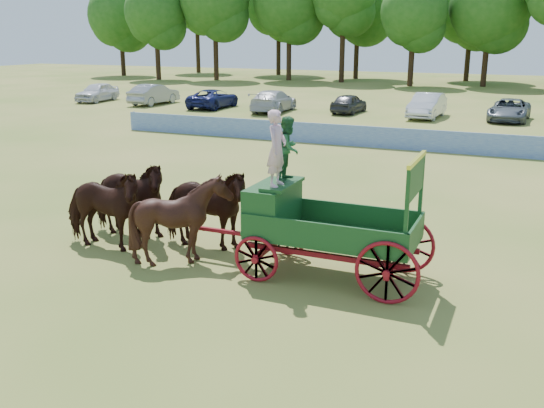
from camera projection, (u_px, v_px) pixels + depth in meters
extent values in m
plane|color=#9E8B47|center=(163.00, 269.00, 14.66)|extent=(160.00, 160.00, 0.00)
imported|color=black|center=(102.00, 209.00, 15.73)|extent=(2.65, 1.26, 2.22)
imported|color=black|center=(128.00, 199.00, 16.70)|extent=(2.64, 1.24, 2.22)
imported|color=black|center=(181.00, 220.00, 14.81)|extent=(2.22, 2.03, 2.22)
imported|color=black|center=(204.00, 208.00, 15.79)|extent=(2.69, 1.35, 2.22)
cube|color=maroon|center=(273.00, 244.00, 14.60)|extent=(0.12, 2.00, 0.12)
cube|color=maroon|center=(396.00, 262.00, 13.45)|extent=(0.12, 2.00, 0.12)
cube|color=maroon|center=(325.00, 256.00, 13.50)|extent=(3.80, 0.10, 0.12)
cube|color=maroon|center=(339.00, 241.00, 14.48)|extent=(3.80, 0.10, 0.12)
cube|color=maroon|center=(239.00, 234.00, 14.90)|extent=(2.80, 0.09, 0.09)
cube|color=#194C1C|center=(333.00, 236.00, 13.91)|extent=(3.80, 1.80, 0.10)
cube|color=#194C1C|center=(320.00, 235.00, 13.06)|extent=(3.80, 0.06, 0.55)
cube|color=#194C1C|center=(344.00, 214.00, 14.61)|extent=(3.80, 0.06, 0.55)
cube|color=#194C1C|center=(416.00, 234.00, 13.11)|extent=(0.06, 1.80, 0.55)
cube|color=#194C1C|center=(273.00, 206.00, 14.34)|extent=(0.85, 1.70, 1.05)
cube|color=#194C1C|center=(283.00, 184.00, 14.09)|extent=(0.55, 1.50, 0.08)
cube|color=#194C1C|center=(258.00, 213.00, 14.54)|extent=(0.10, 1.60, 0.65)
cube|color=#194C1C|center=(265.00, 225.00, 14.55)|extent=(0.55, 1.60, 0.06)
cube|color=#194C1C|center=(406.00, 215.00, 12.26)|extent=(0.08, 0.08, 1.80)
cube|color=#194C1C|center=(421.00, 196.00, 13.68)|extent=(0.08, 0.08, 1.80)
cube|color=#194C1C|center=(416.00, 178.00, 12.81)|extent=(0.07, 1.75, 0.75)
cube|color=yellow|center=(417.00, 159.00, 12.70)|extent=(0.08, 1.80, 0.09)
cube|color=yellow|center=(414.00, 178.00, 12.82)|extent=(0.02, 1.30, 0.12)
torus|color=maroon|center=(256.00, 259.00, 13.77)|extent=(1.09, 0.09, 1.09)
torus|color=maroon|center=(287.00, 235.00, 15.45)|extent=(1.09, 0.09, 1.09)
torus|color=maroon|center=(387.00, 273.00, 12.58)|extent=(1.39, 0.09, 1.39)
torus|color=maroon|center=(405.00, 245.00, 14.26)|extent=(1.39, 0.09, 1.39)
imported|color=#DCA8BD|center=(277.00, 148.00, 13.53)|extent=(0.41, 0.63, 1.72)
imported|color=#225C30|center=(288.00, 148.00, 14.18)|extent=(0.57, 0.73, 1.50)
cube|color=#1F43A9|center=(343.00, 135.00, 30.80)|extent=(26.00, 0.08, 1.05)
imported|color=silver|center=(97.00, 92.00, 50.72)|extent=(2.28, 4.74, 1.56)
imported|color=gray|center=(154.00, 94.00, 48.62)|extent=(1.94, 4.96, 1.61)
imported|color=navy|center=(213.00, 99.00, 46.29)|extent=(2.42, 5.13, 1.42)
imported|color=silver|center=(273.00, 101.00, 43.99)|extent=(2.55, 5.55, 1.57)
imported|color=#333338|center=(349.00, 103.00, 43.30)|extent=(1.89, 4.17, 1.39)
imported|color=silver|center=(427.00, 106.00, 40.80)|extent=(1.98, 5.04, 1.63)
imported|color=slate|center=(509.00, 110.00, 39.41)|extent=(2.61, 5.20, 1.41)
cylinder|color=#382314|center=(123.00, 59.00, 81.74)|extent=(0.60, 0.60, 4.27)
sphere|color=#1B5115|center=(120.00, 15.00, 80.19)|extent=(8.39, 8.39, 8.39)
cylinder|color=#382314|center=(158.00, 62.00, 74.76)|extent=(0.60, 0.60, 4.35)
sphere|color=#1B5115|center=(156.00, 12.00, 73.18)|extent=(7.47, 7.47, 7.47)
cylinder|color=#382314|center=(216.00, 58.00, 74.00)|extent=(0.60, 0.60, 5.23)
cylinder|color=#382314|center=(289.00, 59.00, 73.57)|extent=(0.60, 0.60, 5.09)
sphere|color=#1B5115|center=(289.00, 0.00, 71.72)|extent=(8.70, 8.70, 8.70)
cylinder|color=#382314|center=(342.00, 59.00, 70.32)|extent=(0.60, 0.60, 5.43)
cylinder|color=#382314|center=(411.00, 66.00, 65.26)|extent=(0.60, 0.60, 4.20)
sphere|color=#1B5115|center=(414.00, 12.00, 63.73)|extent=(7.06, 7.06, 7.06)
cylinder|color=#382314|center=(485.00, 65.00, 64.71)|extent=(0.60, 0.60, 4.49)
sphere|color=#1B5115|center=(490.00, 6.00, 63.08)|extent=(8.40, 8.40, 8.40)
cylinder|color=#382314|center=(198.00, 53.00, 87.93)|extent=(0.60, 0.60, 5.66)
cylinder|color=#382314|center=(278.00, 55.00, 83.22)|extent=(0.60, 0.60, 5.36)
sphere|color=#1B5115|center=(279.00, 0.00, 81.27)|extent=(9.32, 9.32, 9.32)
cylinder|color=#382314|center=(356.00, 58.00, 76.02)|extent=(0.60, 0.60, 5.09)
sphere|color=#1B5115|center=(358.00, 1.00, 74.17)|extent=(9.35, 9.35, 9.35)
cylinder|color=#382314|center=(467.00, 61.00, 72.28)|extent=(0.60, 0.60, 4.73)
sphere|color=#1B5115|center=(472.00, 5.00, 70.56)|extent=(9.12, 9.12, 9.12)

